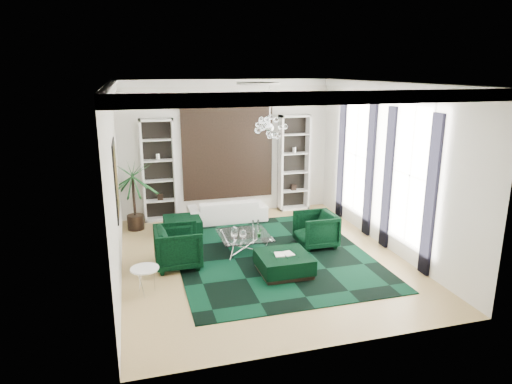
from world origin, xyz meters
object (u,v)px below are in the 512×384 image
object	(u,v)px
side_table	(146,281)
palm	(133,186)
ottoman_front	(284,264)
sofa	(227,210)
armchair_left	(178,247)
ottoman_side	(183,226)
coffee_table	(245,243)
armchair_right	(316,230)

from	to	relation	value
side_table	palm	xyz separation A→B (m)	(-0.10, 3.71, 0.91)
ottoman_front	palm	distance (m)	4.68
ottoman_front	sofa	bearing A→B (deg)	96.49
armchair_left	ottoman_side	distance (m)	2.04
palm	coffee_table	bearing A→B (deg)	-42.63
armchair_right	ottoman_side	size ratio (longest dim) A/B	0.98
side_table	sofa	bearing A→B (deg)	57.69
sofa	coffee_table	world-z (taller)	sofa
armchair_left	coffee_table	distance (m)	1.64
armchair_left	armchair_right	bearing A→B (deg)	-84.85
side_table	ottoman_front	bearing A→B (deg)	2.88
sofa	palm	size ratio (longest dim) A/B	0.92
coffee_table	side_table	world-z (taller)	side_table
sofa	ottoman_side	bearing A→B (deg)	26.77
coffee_table	ottoman_front	size ratio (longest dim) A/B	1.10
armchair_right	ottoman_front	distance (m)	1.74
sofa	armchair_right	xyz separation A→B (m)	(1.62, -2.37, 0.10)
sofa	palm	distance (m)	2.60
side_table	armchair_right	bearing A→B (deg)	18.90
coffee_table	palm	distance (m)	3.38
sofa	coffee_table	size ratio (longest dim) A/B	1.86
sofa	palm	xyz separation A→B (m)	(-2.46, -0.02, 0.85)
ottoman_side	palm	xyz separation A→B (m)	(-1.15, 0.64, 0.96)
sofa	armchair_left	world-z (taller)	armchair_left
sofa	side_table	world-z (taller)	sofa
armchair_right	ottoman_front	bearing A→B (deg)	-44.80
armchair_right	ottoman_front	xyz separation A→B (m)	(-1.21, -1.22, -0.20)
side_table	coffee_table	bearing A→B (deg)	33.46
sofa	coffee_table	distance (m)	2.22
side_table	palm	world-z (taller)	palm
palm	ottoman_side	bearing A→B (deg)	-29.24
ottoman_front	armchair_left	bearing A→B (deg)	155.44
coffee_table	ottoman_front	xyz separation A→B (m)	(0.48, -1.37, 0.01)
ottoman_side	ottoman_front	distance (m)	3.39
armchair_left	palm	size ratio (longest dim) A/B	0.42
coffee_table	palm	world-z (taller)	palm
ottoman_side	palm	distance (m)	1.62
sofa	side_table	bearing A→B (deg)	57.69
armchair_left	sofa	bearing A→B (deg)	-31.48
armchair_left	side_table	bearing A→B (deg)	145.69
palm	side_table	bearing A→B (deg)	-88.46
ottoman_front	palm	world-z (taller)	palm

